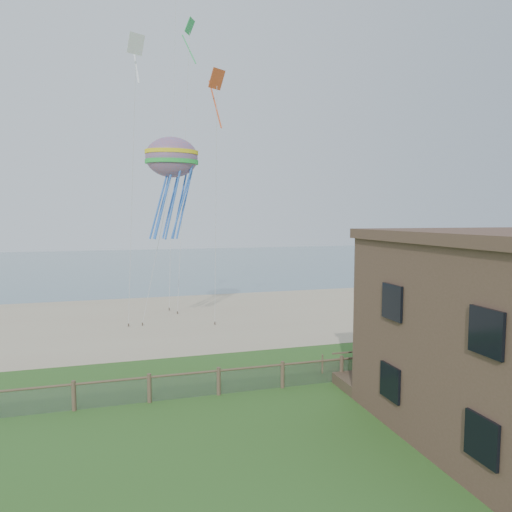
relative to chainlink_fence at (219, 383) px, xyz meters
name	(u,v)px	position (x,y,z in m)	size (l,w,h in m)	color
ground	(256,465)	(0.00, -6.00, -0.55)	(160.00, 160.00, 0.00)	#325A1F
sand_beach	(178,318)	(0.00, 16.00, -0.55)	(72.00, 20.00, 0.02)	tan
ocean	(149,263)	(0.00, 60.00, -0.55)	(160.00, 68.00, 0.02)	slate
chainlink_fence	(219,383)	(0.00, 0.00, 0.00)	(36.20, 0.20, 1.25)	#4F3B2C
motel_deck	(477,370)	(13.00, -1.00, -0.30)	(15.00, 2.00, 0.50)	#4F3E2D
picnic_table	(398,384)	(7.89, -1.86, -0.22)	(1.56, 1.18, 0.66)	#4F3E2D
octopus_kite	(172,186)	(-0.77, 11.22, 9.39)	(3.48, 2.46, 7.17)	#E84424
kite_white	(136,55)	(-2.94, 10.22, 17.17)	(1.21, 0.70, 2.50)	white
kite_red	(217,93)	(1.81, 9.01, 14.94)	(1.21, 0.70, 2.92)	#E05527
kite_green	(190,39)	(0.83, 13.53, 19.68)	(1.03, 0.70, 2.77)	green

